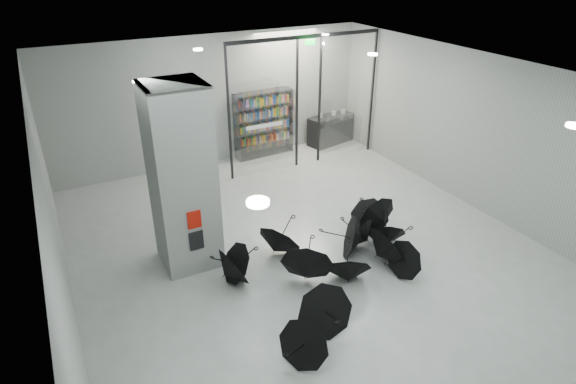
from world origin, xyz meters
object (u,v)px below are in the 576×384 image
column (182,179)px  bookshelf (264,124)px  shop_counter (330,129)px  umbrella_cluster (334,261)px

column → bookshelf: size_ratio=1.85×
bookshelf → shop_counter: 2.61m
bookshelf → shop_counter: size_ratio=1.30×
bookshelf → shop_counter: bearing=-5.8°
column → shop_counter: column is taller
shop_counter → umbrella_cluster: bearing=-134.6°
bookshelf → umbrella_cluster: bearing=-106.1°
column → shop_counter: bearing=35.2°
column → bookshelf: 6.31m
column → umbrella_cluster: bearing=-36.7°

